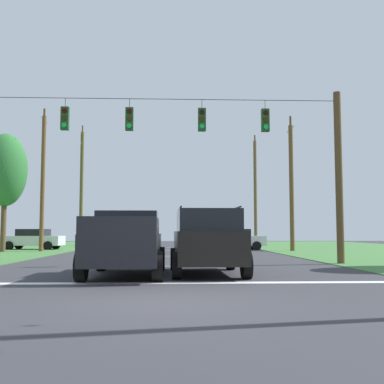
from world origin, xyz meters
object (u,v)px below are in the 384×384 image
object	(u,v)px
pickup_truck	(126,243)
suv_black	(207,240)
distant_car_crossing_white	(33,239)
utility_pole_mid_right	(291,185)
utility_pole_far_right	(255,191)
overhead_signal_span	(167,165)
utility_pole_far_left	(81,186)
tree_roadside_right	(5,170)
distant_car_oncoming	(235,239)
utility_pole_mid_left	(43,181)

from	to	relation	value
pickup_truck	suv_black	bearing A→B (deg)	7.51
pickup_truck	distant_car_crossing_white	xyz separation A→B (m)	(-8.90, 21.26, -0.18)
utility_pole_mid_right	utility_pole_far_right	bearing A→B (deg)	90.66
overhead_signal_span	utility_pole_far_right	xyz separation A→B (m)	(8.22, 26.46, 1.18)
distant_car_crossing_white	utility_pole_far_right	distance (m)	21.30
utility_pole_mid_right	overhead_signal_span	bearing A→B (deg)	-122.86
utility_pole_mid_right	utility_pole_far_left	size ratio (longest dim) A/B	0.82
utility_pole_mid_right	tree_roadside_right	distance (m)	19.16
overhead_signal_span	distant_car_oncoming	world-z (taller)	overhead_signal_span
distant_car_oncoming	utility_pole_far_right	bearing A→B (deg)	72.76
distant_car_crossing_white	distant_car_oncoming	size ratio (longest dim) A/B	1.02
overhead_signal_span	pickup_truck	bearing A→B (deg)	-103.86
suv_black	tree_roadside_right	xyz separation A→B (m)	(-12.05, 16.55, 4.27)
pickup_truck	distant_car_crossing_white	size ratio (longest dim) A/B	1.22
overhead_signal_span	pickup_truck	xyz separation A→B (m)	(-1.17, -4.75, -3.09)
utility_pole_far_left	utility_pole_mid_left	bearing A→B (deg)	-90.46
tree_roadside_right	suv_black	bearing A→B (deg)	-53.95
distant_car_crossing_white	utility_pole_mid_right	distance (m)	19.15
utility_pole_far_left	tree_roadside_right	xyz separation A→B (m)	(-2.35, -13.78, -0.30)
overhead_signal_span	utility_pole_mid_right	distance (m)	15.44
utility_pole_far_left	utility_pole_mid_right	bearing A→B (deg)	-37.66
overhead_signal_span	distant_car_crossing_white	xyz separation A→B (m)	(-10.07, 16.51, -3.27)
distant_car_oncoming	tree_roadside_right	xyz separation A→B (m)	(-15.46, -3.02, 4.54)
utility_pole_mid_left	overhead_signal_span	bearing A→B (deg)	-56.53
pickup_truck	distant_car_crossing_white	bearing A→B (deg)	112.72
suv_black	distant_car_crossing_white	distance (m)	23.82
tree_roadside_right	utility_pole_far_left	bearing A→B (deg)	80.31
overhead_signal_span	distant_car_oncoming	distance (m)	16.20
pickup_truck	utility_pole_mid_left	bearing A→B (deg)	112.60
overhead_signal_span	distant_car_oncoming	size ratio (longest dim) A/B	3.33
distant_car_crossing_white	utility_pole_mid_left	world-z (taller)	utility_pole_mid_left
overhead_signal_span	utility_pole_mid_left	distance (m)	15.43
utility_pole_far_left	tree_roadside_right	distance (m)	13.98
pickup_truck	utility_pole_mid_left	xyz separation A→B (m)	(-7.33, 17.61, 3.76)
overhead_signal_span	utility_pole_far_right	distance (m)	27.74
distant_car_crossing_white	utility_pole_far_left	world-z (taller)	utility_pole_far_left
overhead_signal_span	utility_pole_mid_left	bearing A→B (deg)	123.47
suv_black	distant_car_oncoming	bearing A→B (deg)	80.11
suv_black	utility_pole_far_left	size ratio (longest dim) A/B	0.42
overhead_signal_span	distant_car_crossing_white	distance (m)	19.61
pickup_truck	utility_pole_mid_right	xyz separation A→B (m)	(9.55, 17.72, 3.53)
pickup_truck	distant_car_oncoming	xyz separation A→B (m)	(5.88, 19.90, -0.18)
utility_pole_mid_left	tree_roadside_right	bearing A→B (deg)	-161.92
suv_black	distant_car_crossing_white	xyz separation A→B (m)	(-11.37, 20.93, -0.27)
pickup_truck	distant_car_oncoming	world-z (taller)	pickup_truck
distant_car_crossing_white	utility_pole_far_left	size ratio (longest dim) A/B	0.39
distant_car_oncoming	utility_pole_mid_right	world-z (taller)	utility_pole_mid_right
distant_car_oncoming	tree_roadside_right	size ratio (longest dim) A/B	0.56
overhead_signal_span	suv_black	bearing A→B (deg)	-73.67
suv_black	utility_pole_far_right	world-z (taller)	utility_pole_far_right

